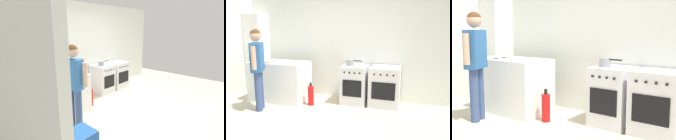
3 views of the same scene
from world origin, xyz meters
The scene contains 10 objects.
ground_plane centered at (0.00, 0.00, 0.00)m, with size 8.00×8.00×0.00m, color beige.
back_wall centered at (0.00, 1.95, 1.30)m, with size 6.00×0.10×2.60m, color silver.
counter_unit centered at (-1.35, 1.20, 0.45)m, with size 1.30×0.70×0.90m, color white.
oven_left centered at (0.35, 1.58, 0.43)m, with size 0.55×0.62×0.85m.
oven_right centered at (1.00, 1.58, 0.43)m, with size 0.63×0.62×0.85m.
pot centered at (0.25, 1.50, 0.92)m, with size 0.34×0.16×0.13m.
knife_utility centered at (-1.60, 1.20, 0.90)m, with size 0.25×0.04×0.01m.
knife_bread centered at (-1.63, 1.01, 0.90)m, with size 0.35×0.06×0.01m.
person centered at (-1.39, 0.52, 0.98)m, with size 0.32×0.53×1.64m.
fire_extinguisher centered at (-0.52, 1.10, 0.22)m, with size 0.13×0.13×0.50m.
Camera 1 is at (-3.16, -2.09, 1.92)m, focal length 28.00 mm.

